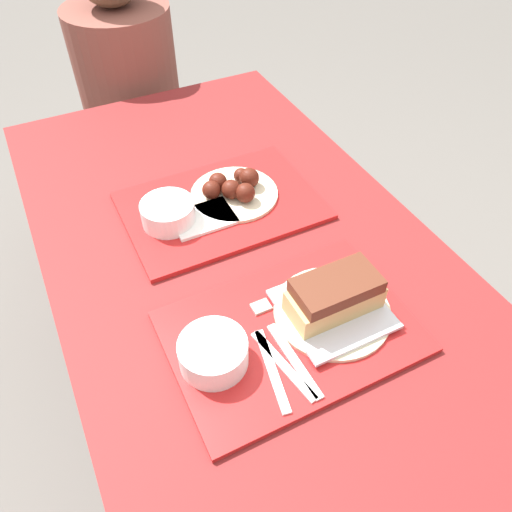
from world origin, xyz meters
name	(u,v)px	position (x,y,z in m)	size (l,w,h in m)	color
ground_plane	(251,416)	(0.00, 0.00, 0.00)	(12.00, 12.00, 0.00)	#605B56
picnic_table	(248,286)	(0.00, 0.00, 0.64)	(0.82, 1.56, 0.74)	maroon
picnic_bench_far	(138,154)	(0.00, 1.00, 0.39)	(0.78, 0.28, 0.47)	maroon
tray_near	(291,332)	(-0.02, -0.22, 0.75)	(0.45, 0.32, 0.01)	red
tray_far	(221,206)	(0.01, 0.17, 0.75)	(0.45, 0.32, 0.01)	red
bowl_coleslaw_near	(213,352)	(-0.17, -0.22, 0.78)	(0.12, 0.12, 0.05)	white
brisket_sandwich_plate	(334,301)	(0.07, -0.22, 0.79)	(0.22, 0.22, 0.09)	beige
plastic_fork_near	(283,365)	(-0.07, -0.28, 0.75)	(0.05, 0.17, 0.00)	white
plastic_knife_near	(294,360)	(-0.04, -0.28, 0.75)	(0.02, 0.17, 0.00)	white
plastic_spoon_near	(272,370)	(-0.09, -0.28, 0.75)	(0.05, 0.17, 0.00)	white
condiment_packet	(261,307)	(-0.04, -0.15, 0.76)	(0.04, 0.03, 0.01)	#A59E93
bowl_coleslaw_far	(168,212)	(-0.12, 0.17, 0.78)	(0.12, 0.12, 0.05)	white
wings_plate_far	(234,189)	(0.05, 0.19, 0.77)	(0.21, 0.21, 0.06)	beige
napkin_far	(203,218)	(-0.05, 0.14, 0.76)	(0.14, 0.10, 0.01)	white
person_seated_across	(125,64)	(0.02, 1.00, 0.75)	(0.35, 0.35, 0.67)	brown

